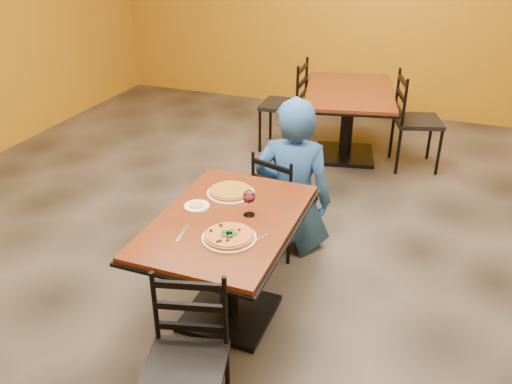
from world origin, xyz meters
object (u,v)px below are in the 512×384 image
at_px(chair_main_far, 284,200).
at_px(plate_far, 231,193).
at_px(table_second, 348,107).
at_px(chair_second_left, 283,105).
at_px(wine_glass, 249,202).
at_px(table_main, 228,245).
at_px(chair_main_near, 185,369).
at_px(chair_second_right, 418,122).
at_px(side_plate, 197,206).
at_px(pizza_far, 231,191).
at_px(diner, 293,175).
at_px(pizza_main, 229,236).
at_px(plate_main, 229,238).

distance_m(chair_main_far, plate_far, 0.73).
distance_m(table_second, chair_second_left, 0.73).
bearing_deg(table_second, wine_glass, -90.60).
height_order(table_main, plate_far, plate_far).
bearing_deg(table_second, chair_second_left, 180.00).
distance_m(chair_main_near, chair_second_right, 3.83).
xyz_separation_m(chair_second_right, side_plate, (-1.10, -2.81, 0.26)).
relative_size(table_main, chair_second_left, 1.23).
bearing_deg(chair_main_near, wine_glass, 77.73).
xyz_separation_m(chair_main_far, plate_far, (-0.17, -0.62, 0.34)).
xyz_separation_m(chair_second_left, pizza_far, (0.48, -2.58, 0.27)).
height_order(chair_second_right, diner, diner).
height_order(diner, side_plate, diner).
height_order(table_main, chair_second_left, chair_second_left).
bearing_deg(chair_second_right, pizza_far, 142.12).
bearing_deg(chair_main_near, pizza_main, 79.50).
height_order(table_second, plate_main, plate_main).
bearing_deg(table_main, pizza_far, 109.17).
height_order(chair_main_far, plate_far, chair_main_far).
distance_m(chair_second_right, pizza_far, 2.77).
height_order(table_second, chair_main_near, chair_main_near).
distance_m(diner, wine_glass, 0.93).
distance_m(table_main, plate_main, 0.30).
height_order(pizza_main, pizza_far, same).
bearing_deg(wine_glass, table_main, -143.38).
relative_size(chair_main_near, wine_glass, 4.76).
distance_m(table_second, side_plate, 2.85).
bearing_deg(chair_second_left, pizza_far, 7.89).
height_order(plate_far, wine_glass, wine_glass).
relative_size(chair_second_left, chair_second_right, 1.01).
relative_size(chair_main_near, plate_far, 2.77).
bearing_deg(chair_second_right, table_second, 72.72).
xyz_separation_m(table_second, chair_second_left, (-0.72, 0.00, -0.06)).
bearing_deg(pizza_main, plate_main, 0.00).
distance_m(table_main, pizza_far, 0.38).
height_order(chair_second_left, chair_second_right, chair_second_left).
xyz_separation_m(chair_second_right, plate_main, (-0.76, -3.08, 0.26)).
xyz_separation_m(chair_second_left, chair_second_right, (1.45, 0.00, -0.00)).
bearing_deg(side_plate, chair_main_near, -67.68).
bearing_deg(diner, chair_main_near, 82.19).
bearing_deg(plate_main, table_main, 116.75).
relative_size(chair_main_near, pizza_far, 3.06).
xyz_separation_m(table_second, pizza_main, (-0.04, -3.08, 0.21)).
bearing_deg(table_main, chair_second_right, 73.28).
bearing_deg(side_plate, plate_main, -38.51).
distance_m(chair_second_right, side_plate, 3.03).
bearing_deg(wine_glass, pizza_far, 134.70).
distance_m(chair_main_far, pizza_main, 1.18).
relative_size(chair_second_right, diner, 0.81).
xyz_separation_m(table_main, chair_main_far, (0.07, 0.92, -0.14)).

